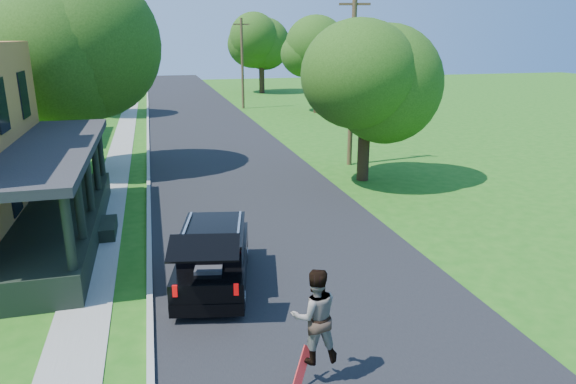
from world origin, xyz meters
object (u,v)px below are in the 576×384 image
object	(u,v)px
skateboarder	(315,316)
utility_pole_near	(352,79)
black_suv	(213,257)
tree_right_near	(366,66)

from	to	relation	value
skateboarder	utility_pole_near	bearing A→B (deg)	-110.57
black_suv	utility_pole_near	world-z (taller)	utility_pole_near
utility_pole_near	skateboarder	bearing A→B (deg)	-96.62
utility_pole_near	black_suv	bearing A→B (deg)	-108.86
tree_right_near	skateboarder	bearing A→B (deg)	-116.10
black_suv	tree_right_near	bearing A→B (deg)	59.78
black_suv	skateboarder	world-z (taller)	skateboarder
black_suv	tree_right_near	world-z (taller)	tree_right_near
black_suv	skateboarder	bearing A→B (deg)	-61.45
black_suv	tree_right_near	size ratio (longest dim) A/B	0.61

